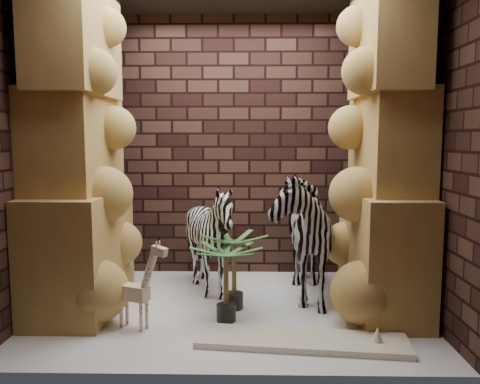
{
  "coord_description": "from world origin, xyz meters",
  "views": [
    {
      "loc": [
        0.18,
        -4.3,
        1.6
      ],
      "look_at": [
        0.09,
        0.15,
        1.09
      ],
      "focal_mm": 35.44,
      "sensor_mm": 36.0,
      "label": 1
    }
  ],
  "objects_px": {
    "zebra_right": "(297,222)",
    "zebra_left": "(210,244)",
    "giraffe_toy": "(133,283)",
    "palm_back": "(226,283)",
    "surfboard": "(302,341)",
    "palm_front": "(234,271)"
  },
  "relations": [
    {
      "from": "palm_front",
      "to": "palm_back",
      "type": "height_order",
      "value": "palm_front"
    },
    {
      "from": "palm_front",
      "to": "palm_back",
      "type": "relative_size",
      "value": 1.06
    },
    {
      "from": "zebra_right",
      "to": "zebra_left",
      "type": "height_order",
      "value": "zebra_right"
    },
    {
      "from": "zebra_left",
      "to": "palm_front",
      "type": "bearing_deg",
      "value": -35.84
    },
    {
      "from": "palm_front",
      "to": "palm_back",
      "type": "xyz_separation_m",
      "value": [
        -0.06,
        -0.31,
        -0.02
      ]
    },
    {
      "from": "zebra_left",
      "to": "giraffe_toy",
      "type": "distance_m",
      "value": 1.07
    },
    {
      "from": "zebra_right",
      "to": "palm_back",
      "type": "distance_m",
      "value": 1.05
    },
    {
      "from": "zebra_right",
      "to": "palm_front",
      "type": "bearing_deg",
      "value": -151.59
    },
    {
      "from": "palm_back",
      "to": "surfboard",
      "type": "distance_m",
      "value": 0.83
    },
    {
      "from": "zebra_left",
      "to": "palm_back",
      "type": "relative_size",
      "value": 1.68
    },
    {
      "from": "zebra_right",
      "to": "palm_back",
      "type": "relative_size",
      "value": 2.23
    },
    {
      "from": "zebra_left",
      "to": "giraffe_toy",
      "type": "bearing_deg",
      "value": -101.02
    },
    {
      "from": "palm_back",
      "to": "surfboard",
      "type": "xyz_separation_m",
      "value": [
        0.61,
        -0.46,
        -0.32
      ]
    },
    {
      "from": "zebra_right",
      "to": "palm_front",
      "type": "xyz_separation_m",
      "value": [
        -0.62,
        -0.37,
        -0.4
      ]
    },
    {
      "from": "palm_front",
      "to": "surfboard",
      "type": "bearing_deg",
      "value": -54.24
    },
    {
      "from": "palm_front",
      "to": "surfboard",
      "type": "xyz_separation_m",
      "value": [
        0.55,
        -0.77,
        -0.34
      ]
    },
    {
      "from": "zebra_left",
      "to": "surfboard",
      "type": "height_order",
      "value": "zebra_left"
    },
    {
      "from": "giraffe_toy",
      "to": "zebra_left",
      "type": "bearing_deg",
      "value": 80.72
    },
    {
      "from": "giraffe_toy",
      "to": "surfboard",
      "type": "distance_m",
      "value": 1.46
    },
    {
      "from": "zebra_right",
      "to": "palm_front",
      "type": "distance_m",
      "value": 0.82
    },
    {
      "from": "zebra_right",
      "to": "zebra_left",
      "type": "bearing_deg",
      "value": 175.33
    },
    {
      "from": "zebra_right",
      "to": "surfboard",
      "type": "height_order",
      "value": "zebra_right"
    }
  ]
}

